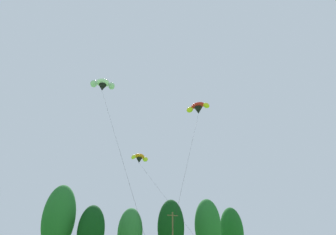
# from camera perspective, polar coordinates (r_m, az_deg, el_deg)

# --- Properties ---
(treeline_tree_d) EXTENTS (5.99, 5.99, 15.51)m
(treeline_tree_d) POSITION_cam_1_polar(r_m,az_deg,el_deg) (59.45, -21.34, -18.48)
(treeline_tree_d) COLOR #472D19
(treeline_tree_d) RESTS_ON ground_plane
(treeline_tree_e) EXTENTS (4.95, 4.95, 11.66)m
(treeline_tree_e) POSITION_cam_1_polar(r_m,az_deg,el_deg) (57.24, -15.42, -21.39)
(treeline_tree_e) COLOR #472D19
(treeline_tree_e) RESTS_ON ground_plane
(treeline_tree_f) EXTENTS (5.04, 5.04, 11.98)m
(treeline_tree_f) POSITION_cam_1_polar(r_m,az_deg,el_deg) (61.44, -7.73, -22.17)
(treeline_tree_f) COLOR #472D19
(treeline_tree_f) RESTS_ON ground_plane
(treeline_tree_g) EXTENTS (5.55, 5.55, 13.90)m
(treeline_tree_g) POSITION_cam_1_polar(r_m,az_deg,el_deg) (62.19, 0.58, -21.36)
(treeline_tree_g) COLOR #472D19
(treeline_tree_g) RESTS_ON ground_plane
(treeline_tree_h) EXTENTS (5.73, 5.73, 14.56)m
(treeline_tree_h) POSITION_cam_1_polar(r_m,az_deg,el_deg) (65.69, 8.12, -21.06)
(treeline_tree_h) COLOR #472D19
(treeline_tree_h) RESTS_ON ground_plane
(treeline_tree_i) EXTENTS (5.59, 5.59, 14.04)m
(treeline_tree_i) POSITION_cam_1_polar(r_m,az_deg,el_deg) (75.02, 12.87, -21.62)
(treeline_tree_i) COLOR #472D19
(treeline_tree_i) RESTS_ON ground_plane
(parafoil_kite_high_white) EXTENTS (3.51, 17.19, 23.20)m
(parafoil_kite_high_white) POSITION_cam_1_polar(r_m,az_deg,el_deg) (39.06, -13.17, 6.49)
(parafoil_kite_high_white) COLOR white
(parafoil_kite_mid_orange) EXTENTS (5.25, 13.40, 14.75)m
(parafoil_kite_mid_orange) POSITION_cam_1_polar(r_m,az_deg,el_deg) (41.47, -5.84, -8.26)
(parafoil_kite_mid_orange) COLOR orange
(parafoil_kite_far_red_yellow) EXTENTS (12.50, 14.32, 20.86)m
(parafoil_kite_far_red_yellow) POSITION_cam_1_polar(r_m,az_deg,el_deg) (38.94, 6.14, 1.93)
(parafoil_kite_far_red_yellow) COLOR red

